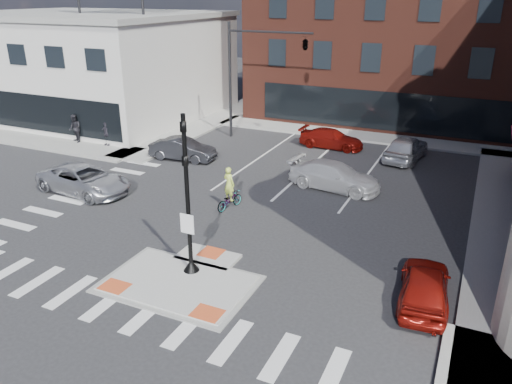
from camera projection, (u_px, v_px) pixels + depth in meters
The scene contains 20 objects.
ground at pixel (186, 278), 18.47m from camera, with size 120.00×120.00×0.00m, color #28282B.
refuge_island at pixel (182, 280), 18.24m from camera, with size 5.40×4.65×0.13m.
sidewalk_nw at pixel (106, 130), 37.85m from camera, with size 23.50×20.50×0.15m.
sidewalk_e at pixel (507, 223), 22.64m from camera, with size 3.00×24.00×0.15m, color gray.
sidewalk_n at pixel (386, 138), 35.78m from camera, with size 26.00×3.00×0.15m, color gray.
building_nw at pixel (90, 63), 42.28m from camera, with size 20.40×16.40×14.40m.
building_n at pixel (420, 18), 41.30m from camera, with size 24.40×18.40×15.50m.
building_far_left at pixel (382, 33), 61.91m from camera, with size 10.00×12.00×10.00m, color slate.
building_far_right at pixel (498, 27), 58.15m from camera, with size 12.00×12.00×12.00m, color brown.
signal_pole at pixel (188, 216), 17.93m from camera, with size 0.60×0.60×5.98m.
mast_arm_signal at pixel (284, 51), 32.65m from camera, with size 6.10×2.24×8.00m.
silver_suv at pixel (84, 179), 26.07m from camera, with size 2.41×5.22×1.45m, color silver.
red_sedan at pixel (425, 286), 16.75m from camera, with size 1.61×3.99×1.36m, color maroon.
white_pickup at pixel (335, 176), 26.59m from camera, with size 2.02×4.97×1.44m, color silver.
bg_car_dark at pixel (183, 149), 31.20m from camera, with size 1.45×4.16×1.37m, color #27282C.
bg_car_silver at pixel (406, 148), 31.10m from camera, with size 1.87×4.64×1.58m, color silver.
bg_car_red at pixel (331, 139), 33.65m from camera, with size 1.76×4.33×1.26m, color maroon.
cyclist at pixel (229, 195), 24.12m from camera, with size 0.99×1.77×2.14m.
pedestrian_a at pixel (75, 129), 34.24m from camera, with size 0.93×0.73×1.92m, color black.
pedestrian_b at pixel (106, 134), 33.61m from camera, with size 0.94×0.39×1.60m, color #312E38.
Camera 1 is at (9.07, -13.37, 9.87)m, focal length 35.00 mm.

